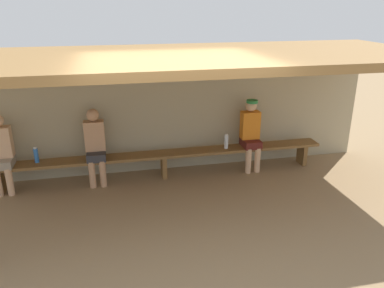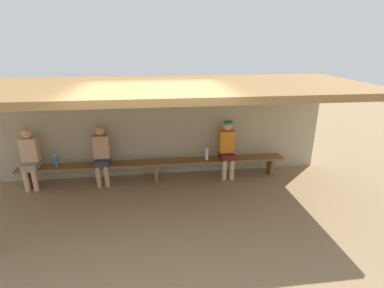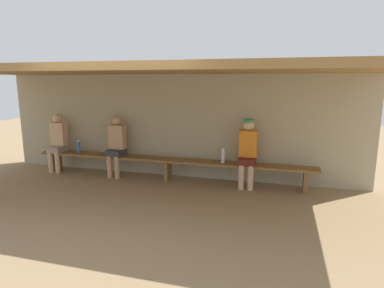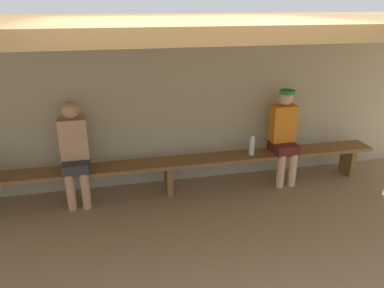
{
  "view_description": "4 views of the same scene",
  "coord_description": "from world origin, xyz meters",
  "px_view_note": "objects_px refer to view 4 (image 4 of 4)",
  "views": [
    {
      "loc": [
        -0.87,
        -4.82,
        3.03
      ],
      "look_at": [
        0.43,
        1.09,
        0.77
      ],
      "focal_mm": 35.81,
      "sensor_mm": 36.0,
      "label": 1
    },
    {
      "loc": [
        0.05,
        -4.59,
        3.04
      ],
      "look_at": [
        0.79,
        1.22,
        0.97
      ],
      "focal_mm": 27.04,
      "sensor_mm": 36.0,
      "label": 2
    },
    {
      "loc": [
        2.26,
        -4.61,
        2.06
      ],
      "look_at": [
        0.6,
        1.33,
        0.85
      ],
      "focal_mm": 30.13,
      "sensor_mm": 36.0,
      "label": 3
    },
    {
      "loc": [
        -0.67,
        -2.91,
        2.46
      ],
      "look_at": [
        0.24,
        1.16,
        0.84
      ],
      "focal_mm": 34.38,
      "sensor_mm": 36.0,
      "label": 4
    }
  ],
  "objects_px": {
    "player_rightmost": "(75,150)",
    "player_shirtless_tan": "(284,132)",
    "water_bottle_blue": "(252,145)",
    "bench": "(168,166)"
  },
  "relations": [
    {
      "from": "player_rightmost",
      "to": "water_bottle_blue",
      "type": "height_order",
      "value": "player_rightmost"
    },
    {
      "from": "player_rightmost",
      "to": "player_shirtless_tan",
      "type": "bearing_deg",
      "value": 0.01
    },
    {
      "from": "player_rightmost",
      "to": "water_bottle_blue",
      "type": "xyz_separation_m",
      "value": [
        2.35,
        -0.02,
        -0.13
      ]
    },
    {
      "from": "bench",
      "to": "player_shirtless_tan",
      "type": "height_order",
      "value": "player_shirtless_tan"
    },
    {
      "from": "water_bottle_blue",
      "to": "bench",
      "type": "bearing_deg",
      "value": 179.32
    },
    {
      "from": "player_shirtless_tan",
      "to": "player_rightmost",
      "type": "bearing_deg",
      "value": -179.99
    },
    {
      "from": "player_rightmost",
      "to": "water_bottle_blue",
      "type": "bearing_deg",
      "value": -0.42
    },
    {
      "from": "bench",
      "to": "player_rightmost",
      "type": "distance_m",
      "value": 1.22
    },
    {
      "from": "bench",
      "to": "water_bottle_blue",
      "type": "height_order",
      "value": "water_bottle_blue"
    },
    {
      "from": "player_rightmost",
      "to": "player_shirtless_tan",
      "type": "distance_m",
      "value": 2.83
    }
  ]
}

